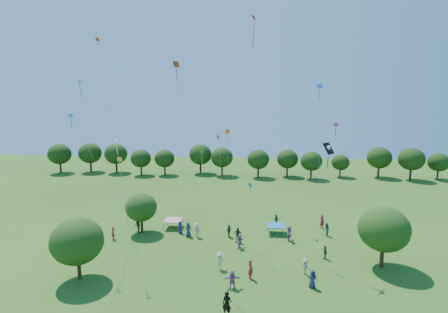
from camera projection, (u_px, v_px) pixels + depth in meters
near_tree_west at (77, 241)px, 32.19m from camera, size 4.80×4.80×5.90m
near_tree_north at (141, 207)px, 43.81m from camera, size 3.94×3.94×5.06m
near_tree_east at (384, 229)px, 34.55m from camera, size 4.94×4.94×6.19m
treeline at (231, 157)px, 77.04m from camera, size 88.01×8.77×6.77m
tent_red_stripe at (173, 220)px, 45.75m from camera, size 2.20×2.20×1.10m
tent_blue at (276, 226)px, 43.78m from camera, size 2.20×2.20×1.10m
man_in_black at (227, 304)px, 26.98m from camera, size 0.83×0.62×2.01m
crowd_person_0 at (188, 229)px, 42.80m from camera, size 1.01×0.81×1.81m
crowd_person_1 at (251, 269)px, 32.69m from camera, size 0.72×0.82×1.85m
crowd_person_2 at (326, 229)px, 42.97m from camera, size 0.50×0.86×1.69m
crowd_person_3 at (197, 230)px, 42.58m from camera, size 1.27×1.05×1.78m
crowd_person_4 at (238, 235)px, 41.09m from camera, size 1.15×0.71×1.82m
crowd_person_5 at (232, 279)px, 31.08m from camera, size 1.62×0.78×1.66m
crowd_person_6 at (180, 227)px, 43.86m from camera, size 0.80×0.88×1.58m
crowd_person_7 at (322, 222)px, 45.52m from camera, size 0.79×0.82×1.86m
crowd_person_8 at (137, 226)px, 43.99m from camera, size 0.85×1.07×1.90m
crowd_person_9 at (305, 267)px, 33.55m from camera, size 1.02×1.06×1.56m
crowd_person_10 at (229, 231)px, 42.59m from camera, size 0.86×1.04×1.62m
crowd_person_11 at (289, 234)px, 41.47m from camera, size 0.74×1.74×1.82m
crowd_person_12 at (313, 279)px, 31.09m from camera, size 0.92×0.66×1.68m
crowd_person_13 at (113, 233)px, 41.93m from camera, size 0.54×0.68×1.58m
crowd_person_14 at (277, 220)px, 46.45m from camera, size 0.76×0.42×1.54m
crowd_person_15 at (220, 261)px, 34.54m from camera, size 1.26×0.82×1.77m
crowd_person_16 at (325, 252)px, 36.78m from camera, size 0.51×0.91×1.48m
crowd_person_17 at (240, 242)px, 39.39m from camera, size 0.97×1.62×1.63m
pirate_kite at (328, 150)px, 33.83m from camera, size 6.41×1.38×11.19m
red_high_kite at (248, 65)px, 39.52m from camera, size 3.13×8.72×25.03m
small_kite_0 at (220, 151)px, 45.68m from camera, size 1.64×4.74×10.72m
small_kite_1 at (108, 100)px, 40.07m from camera, size 2.98×0.54×22.22m
small_kite_2 at (301, 197)px, 43.15m from camera, size 1.41×0.74×3.91m
small_kite_3 at (202, 162)px, 44.40m from camera, size 0.99×3.16×9.15m
small_kite_4 at (319, 112)px, 41.64m from camera, size 1.10×1.01×17.18m
small_kite_5 at (332, 151)px, 38.04m from camera, size 2.04×1.81×12.85m
small_kite_6 at (120, 165)px, 35.30m from camera, size 2.21×7.66×11.69m
small_kite_7 at (247, 194)px, 37.11m from camera, size 2.54×2.75×6.69m
small_kite_8 at (182, 103)px, 33.12m from camera, size 3.63×3.73×18.97m
small_kite_9 at (228, 150)px, 41.58m from camera, size 0.56×0.39×11.86m
small_kite_10 at (121, 170)px, 41.41m from camera, size 1.07×0.58×8.60m
small_kite_11 at (95, 127)px, 37.52m from camera, size 3.27×4.83×17.33m
small_kite_12 at (92, 156)px, 34.29m from camera, size 2.02×9.60×14.11m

